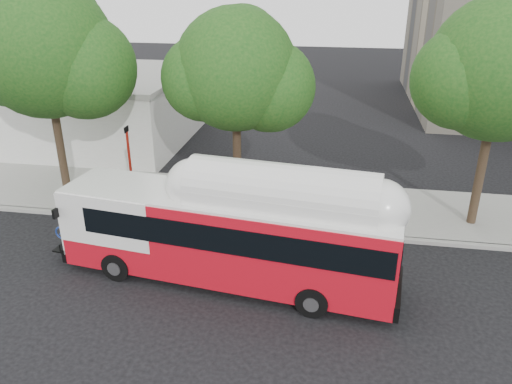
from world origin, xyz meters
The scene contains 10 objects.
ground centered at (0.00, 0.00, 0.00)m, with size 120.00×120.00×0.00m, color black.
sidewalk centered at (0.00, 6.50, 0.07)m, with size 60.00×5.00×0.15m, color gray.
curb_strip centered at (0.00, 3.90, 0.07)m, with size 60.00×0.30×0.15m, color gray.
red_curb_segment centered at (-3.00, 3.90, 0.08)m, with size 10.00×0.32×0.16m, color maroon.
street_tree_left centered at (-8.53, 5.56, 6.60)m, with size 6.67×5.80×9.74m.
street_tree_mid centered at (-0.59, 6.06, 5.91)m, with size 5.75×5.00×8.62m.
street_tree_right centered at (9.44, 5.86, 6.26)m, with size 6.21×5.40×9.18m.
low_commercial_bldg centered at (-14.00, 14.00, 2.15)m, with size 16.20×10.20×4.25m.
transit_bus centered at (-0.10, 0.16, 1.66)m, with size 12.20×3.86×3.56m.
signal_pole centered at (-5.29, 4.49, 2.03)m, with size 0.11×0.37×3.96m.
Camera 1 is at (3.20, -14.03, 9.73)m, focal length 35.00 mm.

